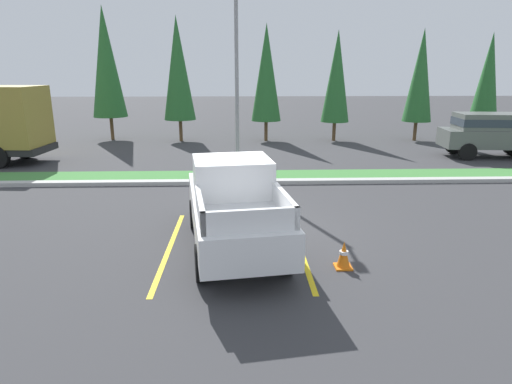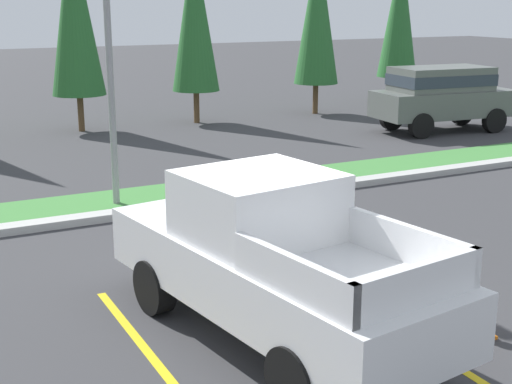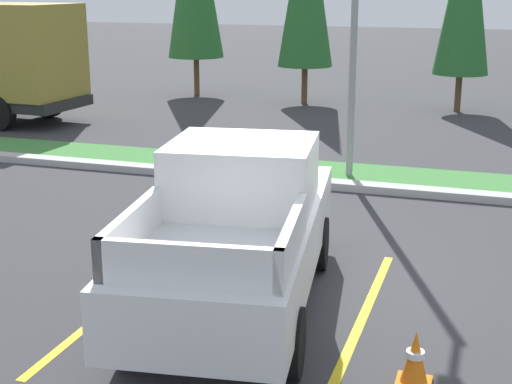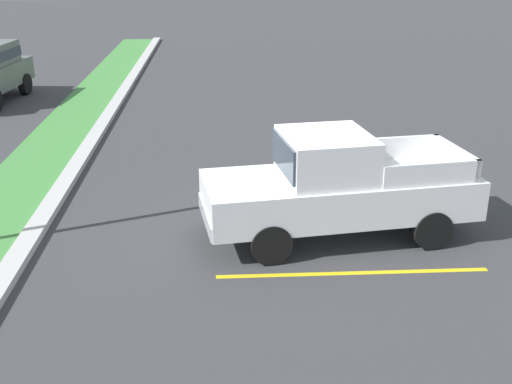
{
  "view_description": "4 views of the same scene",
  "coord_description": "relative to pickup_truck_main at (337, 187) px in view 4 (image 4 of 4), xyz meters",
  "views": [
    {
      "loc": [
        -0.42,
        -10.67,
        4.09
      ],
      "look_at": [
        -0.07,
        -0.68,
        1.28
      ],
      "focal_mm": 30.64,
      "sensor_mm": 36.0,
      "label": 1
    },
    {
      "loc": [
        -4.67,
        -8.43,
        4.15
      ],
      "look_at": [
        0.01,
        0.61,
        1.47
      ],
      "focal_mm": 50.95,
      "sensor_mm": 36.0,
      "label": 2
    },
    {
      "loc": [
        2.33,
        -9.19,
        3.99
      ],
      "look_at": [
        -1.11,
        1.32,
        0.87
      ],
      "focal_mm": 52.36,
      "sensor_mm": 36.0,
      "label": 3
    },
    {
      "loc": [
        -11.92,
        1.28,
        5.35
      ],
      "look_at": [
        -1.18,
        0.65,
        1.19
      ],
      "focal_mm": 44.73,
      "sensor_mm": 36.0,
      "label": 4
    }
  ],
  "objects": [
    {
      "name": "pickup_truck_main",
      "position": [
        0.0,
        0.0,
        0.0
      ],
      "size": [
        2.62,
        5.44,
        2.1
      ],
      "color": "black",
      "rests_on": "ground"
    },
    {
      "name": "curb_strip",
      "position": [
        0.6,
        5.94,
        -0.97
      ],
      "size": [
        56.0,
        0.4,
        0.15
      ],
      "primitive_type": "cube",
      "color": "#B2B2AD",
      "rests_on": "ground"
    },
    {
      "name": "ground_plane",
      "position": [
        0.6,
        0.94,
        -1.04
      ],
      "size": [
        120.0,
        120.0,
        0.0
      ],
      "primitive_type": "plane",
      "color": "#38383A"
    },
    {
      "name": "parking_line_far",
      "position": [
        1.56,
        -0.05,
        -1.04
      ],
      "size": [
        0.12,
        4.8,
        0.01
      ],
      "primitive_type": "cube",
      "color": "yellow",
      "rests_on": "ground"
    },
    {
      "name": "parking_line_near",
      "position": [
        -1.54,
        -0.05,
        -1.04
      ],
      "size": [
        0.12,
        4.8,
        0.01
      ],
      "primitive_type": "cube",
      "color": "yellow",
      "rests_on": "ground"
    },
    {
      "name": "traffic_cone",
      "position": [
        2.34,
        -1.24,
        -0.75
      ],
      "size": [
        0.36,
        0.36,
        0.6
      ],
      "color": "orange",
      "rests_on": "ground"
    }
  ]
}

